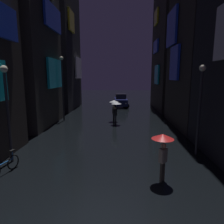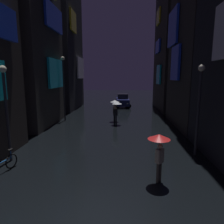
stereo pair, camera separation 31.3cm
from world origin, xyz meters
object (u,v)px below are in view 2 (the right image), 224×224
object	(u,v)px
car_distant	(123,101)
streetlamp_left_near	(6,102)
pedestrian_midstreet_left_red	(159,145)
pedestrian_far_right_clear	(116,107)
pedestrian_foreground_left_clear	(115,105)
bicycle_parked_at_storefront	(2,165)
streetlamp_left_far	(64,82)
streetlamp_right_near	(199,99)

from	to	relation	value
car_distant	streetlamp_left_near	distance (m)	20.27
car_distant	streetlamp_left_near	world-z (taller)	streetlamp_left_near
pedestrian_midstreet_left_red	pedestrian_far_right_clear	xyz separation A→B (m)	(-2.12, 10.16, 0.00)
pedestrian_foreground_left_clear	car_distant	xyz separation A→B (m)	(0.69, 9.70, -0.74)
pedestrian_far_right_clear	pedestrian_midstreet_left_red	bearing A→B (deg)	-78.20
pedestrian_foreground_left_clear	bicycle_parked_at_storefront	bearing A→B (deg)	-112.88
pedestrian_far_right_clear	streetlamp_left_far	world-z (taller)	streetlamp_left_far
pedestrian_foreground_left_clear	streetlamp_right_near	xyz separation A→B (m)	(4.96, -8.23, 1.51)
pedestrian_foreground_left_clear	pedestrian_far_right_clear	distance (m)	1.28
pedestrian_midstreet_left_red	bicycle_parked_at_storefront	xyz separation A→B (m)	(-6.98, 0.42, -1.28)
streetlamp_left_near	streetlamp_right_near	distance (m)	10.10
streetlamp_right_near	streetlamp_left_far	distance (m)	13.11
car_distant	streetlamp_right_near	bearing A→B (deg)	-76.61
car_distant	streetlamp_right_near	world-z (taller)	streetlamp_right_near
streetlamp_right_near	streetlamp_left_far	world-z (taller)	streetlamp_left_far
pedestrian_foreground_left_clear	streetlamp_left_near	world-z (taller)	streetlamp_left_near
pedestrian_midstreet_left_red	streetlamp_left_near	bearing A→B (deg)	166.31
bicycle_parked_at_storefront	pedestrian_far_right_clear	bearing A→B (deg)	63.49
pedestrian_foreground_left_clear	pedestrian_far_right_clear	size ratio (longest dim) A/B	1.00
pedestrian_midstreet_left_red	streetlamp_left_near	size ratio (longest dim) A/B	0.43
bicycle_parked_at_storefront	streetlamp_right_near	bearing A→B (deg)	16.05
streetlamp_left_near	streetlamp_left_far	xyz separation A→B (m)	(0.00, 9.84, 0.74)
car_distant	streetlamp_right_near	distance (m)	18.57
pedestrian_midstreet_left_red	pedestrian_far_right_clear	bearing A→B (deg)	101.80
pedestrian_midstreet_left_red	car_distant	bearing A→B (deg)	94.46
pedestrian_far_right_clear	streetlamp_right_near	xyz separation A→B (m)	(4.74, -6.97, 1.51)
bicycle_parked_at_storefront	streetlamp_left_near	world-z (taller)	streetlamp_left_near
pedestrian_foreground_left_clear	pedestrian_midstreet_left_red	xyz separation A→B (m)	(2.34, -11.41, 0.00)
streetlamp_right_near	streetlamp_left_far	xyz separation A→B (m)	(-10.00, 8.45, 0.69)
pedestrian_midstreet_left_red	bicycle_parked_at_storefront	distance (m)	7.11
bicycle_parked_at_storefront	streetlamp_left_far	distance (m)	11.75
pedestrian_midstreet_left_red	streetlamp_left_near	xyz separation A→B (m)	(-7.38, 1.80, 1.46)
streetlamp_right_near	streetlamp_left_near	bearing A→B (deg)	-172.11
pedestrian_far_right_clear	streetlamp_right_near	bearing A→B (deg)	-55.78
pedestrian_foreground_left_clear	streetlamp_left_near	size ratio (longest dim) A/B	0.43
streetlamp_left_near	streetlamp_left_far	bearing A→B (deg)	90.00
pedestrian_foreground_left_clear	bicycle_parked_at_storefront	world-z (taller)	pedestrian_foreground_left_clear
car_distant	streetlamp_left_near	xyz separation A→B (m)	(-5.73, -19.32, 2.20)
pedestrian_midstreet_left_red	streetlamp_left_far	distance (m)	13.95
pedestrian_far_right_clear	streetlamp_left_near	distance (m)	9.98
bicycle_parked_at_storefront	streetlamp_left_far	size ratio (longest dim) A/B	0.28
streetlamp_left_near	streetlamp_right_near	world-z (taller)	streetlamp_right_near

